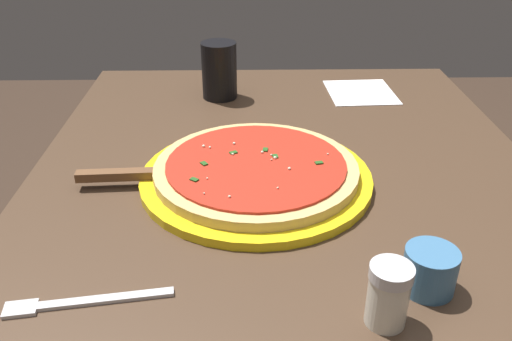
# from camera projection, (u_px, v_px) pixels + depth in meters

# --- Properties ---
(restaurant_table) EXTENTS (1.02, 0.83, 0.72)m
(restaurant_table) POSITION_uv_depth(u_px,v_px,m) (284.00, 237.00, 0.93)
(restaurant_table) COLOR black
(restaurant_table) RESTS_ON ground_plane
(serving_plate) EXTENTS (0.36, 0.36, 0.01)m
(serving_plate) POSITION_uv_depth(u_px,v_px,m) (256.00, 178.00, 0.84)
(serving_plate) COLOR yellow
(serving_plate) RESTS_ON restaurant_table
(pizza) EXTENTS (0.32, 0.32, 0.02)m
(pizza) POSITION_uv_depth(u_px,v_px,m) (256.00, 169.00, 0.83)
(pizza) COLOR #DBB26B
(pizza) RESTS_ON serving_plate
(pizza_server) EXTENTS (0.07, 0.22, 0.01)m
(pizza_server) POSITION_uv_depth(u_px,v_px,m) (146.00, 175.00, 0.82)
(pizza_server) COLOR silver
(pizza_server) RESTS_ON serving_plate
(cup_tall_drink) EXTENTS (0.07, 0.07, 0.12)m
(cup_tall_drink) POSITION_uv_depth(u_px,v_px,m) (219.00, 70.00, 1.13)
(cup_tall_drink) COLOR black
(cup_tall_drink) RESTS_ON restaurant_table
(cup_small_sauce) EXTENTS (0.06, 0.06, 0.05)m
(cup_small_sauce) POSITION_uv_depth(u_px,v_px,m) (430.00, 270.00, 0.61)
(cup_small_sauce) COLOR teal
(cup_small_sauce) RESTS_ON restaurant_table
(napkin_folded_right) EXTENTS (0.16, 0.15, 0.00)m
(napkin_folded_right) POSITION_uv_depth(u_px,v_px,m) (361.00, 92.00, 1.18)
(napkin_folded_right) COLOR white
(napkin_folded_right) RESTS_ON restaurant_table
(fork) EXTENTS (0.05, 0.19, 0.00)m
(fork) POSITION_uv_depth(u_px,v_px,m) (79.00, 302.00, 0.60)
(fork) COLOR silver
(fork) RESTS_ON restaurant_table
(parmesan_shaker) EXTENTS (0.05, 0.05, 0.07)m
(parmesan_shaker) POSITION_uv_depth(u_px,v_px,m) (388.00, 295.00, 0.56)
(parmesan_shaker) COLOR silver
(parmesan_shaker) RESTS_ON restaurant_table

